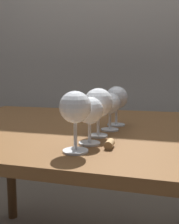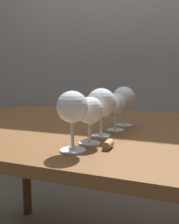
{
  "view_description": "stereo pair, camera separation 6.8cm",
  "coord_description": "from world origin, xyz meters",
  "px_view_note": "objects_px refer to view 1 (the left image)",
  "views": [
    {
      "loc": [
        0.22,
        -0.91,
        0.9
      ],
      "look_at": [
        0.04,
        -0.26,
        0.8
      ],
      "focal_mm": 39.92,
      "sensor_mm": 36.0,
      "label": 1
    },
    {
      "loc": [
        0.28,
        -0.89,
        0.9
      ],
      "look_at": [
        0.04,
        -0.26,
        0.8
      ],
      "focal_mm": 39.92,
      "sensor_mm": 36.0,
      "label": 2
    }
  ],
  "objects_px": {
    "wine_glass_merlot": "(98,104)",
    "cork": "(110,144)",
    "wine_glass_rose": "(90,111)",
    "wine_glass_amber": "(110,105)",
    "wine_glass_cabernet": "(75,109)",
    "wine_glass_white": "(117,98)"
  },
  "relations": [
    {
      "from": "wine_glass_merlot",
      "to": "cork",
      "type": "bearing_deg",
      "value": -63.75
    },
    {
      "from": "wine_glass_rose",
      "to": "wine_glass_amber",
      "type": "bearing_deg",
      "value": 83.2
    },
    {
      "from": "wine_glass_amber",
      "to": "wine_glass_cabernet",
      "type": "bearing_deg",
      "value": -97.94
    },
    {
      "from": "wine_glass_amber",
      "to": "wine_glass_white",
      "type": "bearing_deg",
      "value": 85.28
    },
    {
      "from": "wine_glass_merlot",
      "to": "cork",
      "type": "xyz_separation_m",
      "value": [
        0.06,
        -0.12,
        -0.09
      ]
    },
    {
      "from": "wine_glass_cabernet",
      "to": "wine_glass_merlot",
      "type": "distance_m",
      "value": 0.17
    },
    {
      "from": "wine_glass_cabernet",
      "to": "wine_glass_white",
      "type": "height_order",
      "value": "wine_glass_cabernet"
    },
    {
      "from": "wine_glass_rose",
      "to": "cork",
      "type": "relative_size",
      "value": 3.17
    },
    {
      "from": "wine_glass_merlot",
      "to": "wine_glass_amber",
      "type": "relative_size",
      "value": 1.15
    },
    {
      "from": "wine_glass_cabernet",
      "to": "wine_glass_merlot",
      "type": "xyz_separation_m",
      "value": [
        0.02,
        0.17,
        -0.01
      ]
    },
    {
      "from": "wine_glass_cabernet",
      "to": "wine_glass_white",
      "type": "xyz_separation_m",
      "value": [
        0.05,
        0.36,
        -0.0
      ]
    },
    {
      "from": "wine_glass_cabernet",
      "to": "cork",
      "type": "bearing_deg",
      "value": 36.18
    },
    {
      "from": "wine_glass_rose",
      "to": "wine_glass_white",
      "type": "relative_size",
      "value": 0.89
    },
    {
      "from": "wine_glass_rose",
      "to": "wine_glass_white",
      "type": "bearing_deg",
      "value": 83.88
    },
    {
      "from": "wine_glass_rose",
      "to": "wine_glass_amber",
      "type": "distance_m",
      "value": 0.19
    },
    {
      "from": "cork",
      "to": "wine_glass_cabernet",
      "type": "bearing_deg",
      "value": -143.82
    },
    {
      "from": "wine_glass_merlot",
      "to": "wine_glass_white",
      "type": "height_order",
      "value": "wine_glass_merlot"
    },
    {
      "from": "wine_glass_white",
      "to": "cork",
      "type": "height_order",
      "value": "wine_glass_white"
    },
    {
      "from": "wine_glass_white",
      "to": "wine_glass_amber",
      "type": "bearing_deg",
      "value": -94.72
    },
    {
      "from": "cork",
      "to": "wine_glass_amber",
      "type": "bearing_deg",
      "value": 100.17
    },
    {
      "from": "wine_glass_cabernet",
      "to": "cork",
      "type": "xyz_separation_m",
      "value": [
        0.08,
        0.06,
        -0.1
      ]
    },
    {
      "from": "wine_glass_merlot",
      "to": "cork",
      "type": "height_order",
      "value": "wine_glass_merlot"
    }
  ]
}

